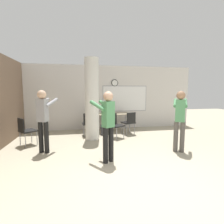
% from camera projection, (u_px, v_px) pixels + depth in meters
% --- Properties ---
extents(ground_plane, '(24.00, 24.00, 0.00)m').
position_uv_depth(ground_plane, '(150.00, 188.00, 3.05)').
color(ground_plane, '#ADA389').
extents(wall_back, '(8.00, 0.15, 2.80)m').
position_uv_depth(wall_back, '(107.00, 98.00, 7.83)').
color(wall_back, silver).
rests_on(wall_back, ground_plane).
extents(support_pillar, '(0.49, 0.49, 2.80)m').
position_uv_depth(support_pillar, '(92.00, 99.00, 6.01)').
color(support_pillar, silver).
rests_on(support_pillar, ground_plane).
extents(folding_table, '(1.87, 0.78, 0.75)m').
position_uv_depth(folding_table, '(107.00, 115.00, 7.33)').
color(folding_table, tan).
rests_on(folding_table, ground_plane).
extents(bottle_on_table, '(0.07, 0.07, 0.22)m').
position_uv_depth(bottle_on_table, '(96.00, 111.00, 7.38)').
color(bottle_on_table, black).
rests_on(bottle_on_table, folding_table).
extents(waste_bin, '(0.30, 0.30, 0.38)m').
position_uv_depth(waste_bin, '(104.00, 130.00, 6.77)').
color(waste_bin, '#38383D').
rests_on(waste_bin, ground_plane).
extents(chair_table_left, '(0.46, 0.46, 0.87)m').
position_uv_depth(chair_table_left, '(88.00, 122.00, 6.57)').
color(chair_table_left, black).
rests_on(chair_table_left, ground_plane).
extents(chair_table_right, '(0.56, 0.56, 0.87)m').
position_uv_depth(chair_table_right, '(129.00, 121.00, 6.81)').
color(chair_table_right, black).
rests_on(chair_table_right, ground_plane).
extents(chair_by_left_wall, '(0.62, 0.62, 0.87)m').
position_uv_depth(chair_by_left_wall, '(26.00, 129.00, 5.37)').
color(chair_by_left_wall, black).
rests_on(chair_by_left_wall, ground_plane).
extents(chair_table_front, '(0.61, 0.61, 0.87)m').
position_uv_depth(chair_table_front, '(115.00, 124.00, 6.30)').
color(chair_table_front, black).
rests_on(chair_table_front, ground_plane).
extents(person_playing_side, '(0.59, 0.70, 1.69)m').
position_uv_depth(person_playing_side, '(180.00, 116.00, 4.79)').
color(person_playing_side, '#514C47').
rests_on(person_playing_side, ground_plane).
extents(person_playing_front, '(0.58, 0.67, 1.68)m').
position_uv_depth(person_playing_front, '(107.00, 121.00, 4.07)').
color(person_playing_front, black).
rests_on(person_playing_front, ground_plane).
extents(person_watching_back, '(0.55, 0.69, 1.71)m').
position_uv_depth(person_watching_back, '(43.00, 116.00, 4.72)').
color(person_watching_back, black).
rests_on(person_watching_back, ground_plane).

